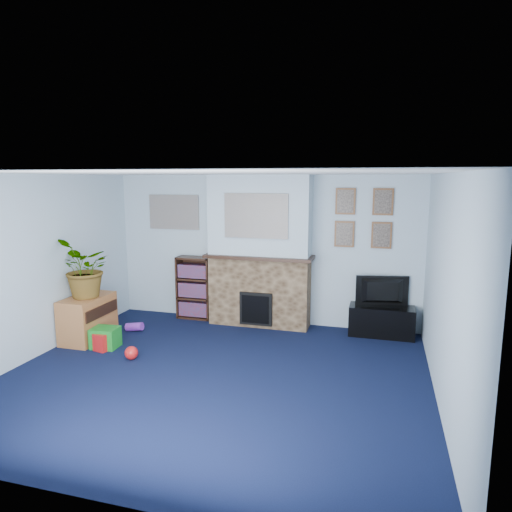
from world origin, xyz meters
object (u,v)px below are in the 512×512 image
(bookshelf, at_px, (195,289))
(sideboard, at_px, (88,316))
(tv_stand, at_px, (381,321))
(television, at_px, (383,292))

(bookshelf, distance_m, sideboard, 1.79)
(tv_stand, xyz_separation_m, bookshelf, (-3.05, 0.08, 0.28))
(television, bearing_deg, sideboard, 7.09)
(television, relative_size, bookshelf, 0.74)
(tv_stand, relative_size, television, 1.22)
(bookshelf, xyz_separation_m, sideboard, (-1.09, -1.41, -0.15))
(tv_stand, relative_size, bookshelf, 0.91)
(television, relative_size, sideboard, 0.94)
(tv_stand, bearing_deg, bookshelf, 178.57)
(tv_stand, xyz_separation_m, television, (-0.00, 0.02, 0.45))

